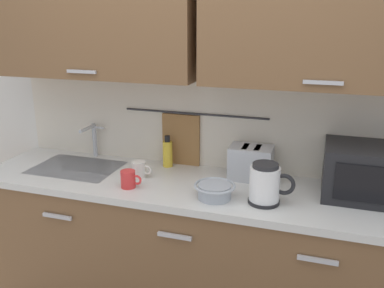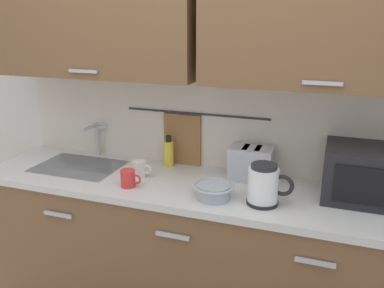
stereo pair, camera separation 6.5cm
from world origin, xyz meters
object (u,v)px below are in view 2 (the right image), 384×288
(toaster, at_px, (251,163))
(mug_by_kettle, at_px, (140,169))
(microwave, at_px, (372,174))
(electric_kettle, at_px, (264,185))
(mixing_bowl, at_px, (213,190))
(dish_soap_bottle, at_px, (169,153))
(mug_near_sink, at_px, (128,178))

(toaster, xyz_separation_m, mug_by_kettle, (-0.61, -0.18, -0.05))
(microwave, height_order, electric_kettle, microwave)
(electric_kettle, height_order, mixing_bowl, electric_kettle)
(microwave, bearing_deg, dish_soap_bottle, 174.72)
(mug_near_sink, bearing_deg, microwave, 12.26)
(toaster, height_order, mug_by_kettle, toaster)
(microwave, distance_m, electric_kettle, 0.55)
(mixing_bowl, distance_m, toaster, 0.35)
(electric_kettle, distance_m, mug_near_sink, 0.73)
(dish_soap_bottle, bearing_deg, electric_kettle, -27.71)
(mug_by_kettle, bearing_deg, mixing_bowl, -16.41)
(microwave, bearing_deg, electric_kettle, -154.63)
(toaster, bearing_deg, microwave, -6.17)
(dish_soap_bottle, xyz_separation_m, toaster, (0.52, -0.04, 0.01))
(mug_near_sink, height_order, mixing_bowl, mug_near_sink)
(mixing_bowl, xyz_separation_m, toaster, (0.13, 0.33, 0.05))
(electric_kettle, relative_size, dish_soap_bottle, 1.16)
(microwave, relative_size, mug_by_kettle, 3.83)
(mug_near_sink, bearing_deg, electric_kettle, 2.48)
(mixing_bowl, bearing_deg, mug_by_kettle, 163.59)
(electric_kettle, xyz_separation_m, mug_by_kettle, (-0.74, 0.12, -0.05))
(microwave, height_order, mug_near_sink, microwave)
(mixing_bowl, bearing_deg, toaster, 68.80)
(microwave, distance_m, mug_near_sink, 1.26)
(dish_soap_bottle, xyz_separation_m, mug_near_sink, (-0.08, -0.37, -0.04))
(dish_soap_bottle, xyz_separation_m, mixing_bowl, (0.40, -0.36, -0.04))
(dish_soap_bottle, distance_m, mug_by_kettle, 0.24)
(microwave, relative_size, mixing_bowl, 2.15)
(electric_kettle, distance_m, toaster, 0.33)
(mixing_bowl, bearing_deg, electric_kettle, 5.11)
(toaster, bearing_deg, mixing_bowl, -111.20)
(electric_kettle, height_order, mug_by_kettle, electric_kettle)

